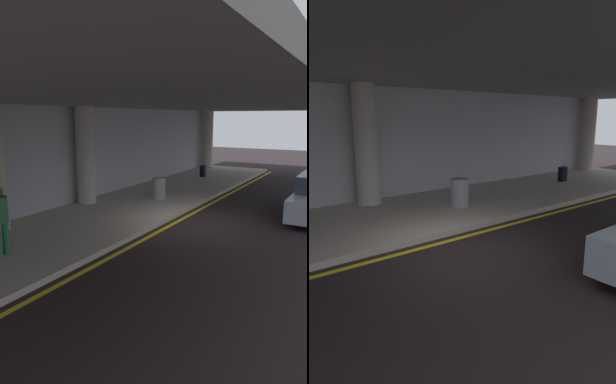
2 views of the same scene
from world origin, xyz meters
TOP-DOWN VIEW (x-y plane):
  - ground_plane at (0.00, 0.00)m, footprint 60.00×60.00m
  - sidewalk at (0.00, 3.10)m, footprint 26.00×4.20m
  - lane_stripe_yellow at (0.00, 0.75)m, footprint 26.00×0.14m
  - support_column_center at (0.00, 4.73)m, footprint 0.71×0.71m
  - support_column_right_mid at (12.00, 4.73)m, footprint 0.71×0.71m
  - ceiling_overhang at (0.00, 2.60)m, footprint 28.00×13.20m
  - terminal_back_wall at (0.00, 5.35)m, footprint 26.00×0.30m
  - traveler_with_luggage at (-5.28, 2.81)m, footprint 0.38×0.38m
  - suitcase_upright_primary at (8.08, 3.34)m, footprint 0.36×0.22m
  - trash_bin_steel at (2.04, 2.70)m, footprint 0.56×0.56m

SIDE VIEW (x-z plane):
  - ground_plane at x=0.00m, z-range 0.00..0.00m
  - lane_stripe_yellow at x=0.00m, z-range 0.00..0.01m
  - sidewalk at x=0.00m, z-range 0.00..0.15m
  - suitcase_upright_primary at x=8.08m, z-range 0.01..0.91m
  - trash_bin_steel at x=2.04m, z-range 0.15..1.00m
  - traveler_with_luggage at x=-5.28m, z-range 0.27..1.95m
  - terminal_back_wall at x=0.00m, z-range 0.00..3.80m
  - support_column_center at x=0.00m, z-range 0.15..3.80m
  - support_column_right_mid at x=12.00m, z-range 0.15..3.80m
  - ceiling_overhang at x=0.00m, z-range 3.80..4.10m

